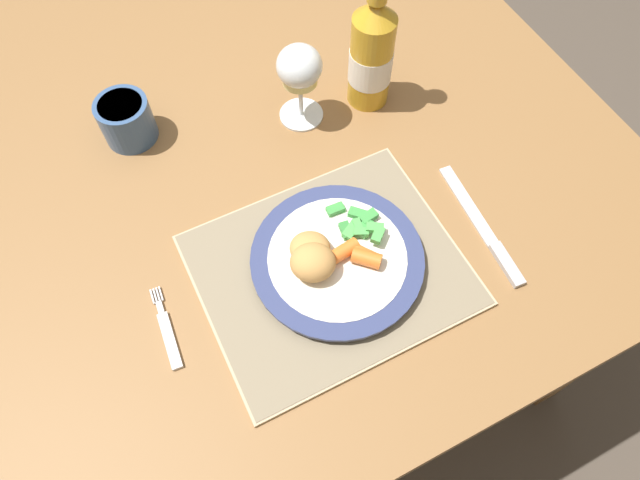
# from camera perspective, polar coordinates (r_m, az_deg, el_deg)

# --- Properties ---
(ground_plane) EXTENTS (6.00, 6.00, 0.00)m
(ground_plane) POSITION_cam_1_polar(r_m,az_deg,el_deg) (1.56, -5.82, -8.37)
(ground_plane) COLOR #4C4238
(dining_table) EXTENTS (1.22, 1.07, 0.74)m
(dining_table) POSITION_cam_1_polar(r_m,az_deg,el_deg) (0.98, -9.22, 5.52)
(dining_table) COLOR olive
(dining_table) RESTS_ON ground
(placemat) EXTENTS (0.36, 0.29, 0.01)m
(placemat) POSITION_cam_1_polar(r_m,az_deg,el_deg) (0.79, 0.98, -2.99)
(placemat) COLOR tan
(placemat) RESTS_ON dining_table
(dinner_plate) EXTENTS (0.24, 0.24, 0.02)m
(dinner_plate) POSITION_cam_1_polar(r_m,az_deg,el_deg) (0.78, 1.73, -1.98)
(dinner_plate) COLOR white
(dinner_plate) RESTS_ON placemat
(breaded_croquettes) EXTENTS (0.08, 0.10, 0.04)m
(breaded_croquettes) POSITION_cam_1_polar(r_m,az_deg,el_deg) (0.75, -0.78, -1.76)
(breaded_croquettes) COLOR tan
(breaded_croquettes) RESTS_ON dinner_plate
(green_beans_pile) EXTENTS (0.06, 0.09, 0.02)m
(green_beans_pile) POSITION_cam_1_polar(r_m,az_deg,el_deg) (0.79, 3.93, 1.54)
(green_beans_pile) COLOR #338438
(green_beans_pile) RESTS_ON dinner_plate
(glazed_carrots) EXTENTS (0.06, 0.06, 0.02)m
(glazed_carrots) POSITION_cam_1_polar(r_m,az_deg,el_deg) (0.77, 3.90, -1.48)
(glazed_carrots) COLOR orange
(glazed_carrots) RESTS_ON dinner_plate
(fork) EXTENTS (0.02, 0.12, 0.01)m
(fork) POSITION_cam_1_polar(r_m,az_deg,el_deg) (0.78, -14.98, -9.02)
(fork) COLOR silver
(fork) RESTS_ON dining_table
(table_knife) EXTENTS (0.03, 0.22, 0.01)m
(table_knife) POSITION_cam_1_polar(r_m,az_deg,el_deg) (0.85, 16.36, 0.58)
(table_knife) COLOR silver
(table_knife) RESTS_ON dining_table
(wine_glass) EXTENTS (0.07, 0.07, 0.14)m
(wine_glass) POSITION_cam_1_polar(r_m,az_deg,el_deg) (0.88, -2.06, 16.59)
(wine_glass) COLOR silver
(wine_glass) RESTS_ON dining_table
(bottle) EXTENTS (0.07, 0.07, 0.27)m
(bottle) POSITION_cam_1_polar(r_m,az_deg,el_deg) (0.92, 5.14, 18.32)
(bottle) COLOR gold
(bottle) RESTS_ON dining_table
(drinking_cup) EXTENTS (0.08, 0.08, 0.07)m
(drinking_cup) POSITION_cam_1_polar(r_m,az_deg,el_deg) (0.95, -18.83, 11.35)
(drinking_cup) COLOR #385684
(drinking_cup) RESTS_ON dining_table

